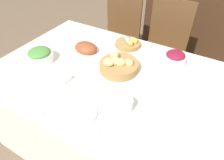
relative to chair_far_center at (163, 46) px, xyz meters
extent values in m
plane|color=brown|center=(0.00, -0.90, -0.51)|extent=(12.00, 12.00, 0.00)
cube|color=silver|center=(0.00, -0.90, -0.15)|extent=(1.78, 1.08, 0.73)
cylinder|color=brown|center=(-0.21, -0.26, -0.29)|extent=(0.03, 0.03, 0.44)
cylinder|color=brown|center=(0.18, -0.29, -0.29)|extent=(0.03, 0.03, 0.44)
cylinder|color=brown|center=(-0.19, 0.12, -0.29)|extent=(0.03, 0.03, 0.44)
cylinder|color=brown|center=(0.20, 0.10, -0.29)|extent=(0.03, 0.03, 0.44)
cube|color=brown|center=(-0.01, -0.08, -0.06)|extent=(0.45, 0.45, 0.02)
cube|color=brown|center=(0.01, 0.12, 0.20)|extent=(0.42, 0.04, 0.49)
cylinder|color=brown|center=(-0.72, -0.27, -0.29)|extent=(0.03, 0.03, 0.44)
cylinder|color=brown|center=(-0.34, -0.28, -0.29)|extent=(0.03, 0.03, 0.44)
cylinder|color=brown|center=(-0.71, 0.12, -0.29)|extent=(0.03, 0.03, 0.44)
cylinder|color=brown|center=(-0.32, 0.11, -0.29)|extent=(0.03, 0.03, 0.44)
cube|color=brown|center=(-0.52, -0.08, -0.06)|extent=(0.43, 0.43, 0.02)
cube|color=brown|center=(-0.52, 0.12, 0.20)|extent=(0.42, 0.03, 0.49)
cube|color=#3D2616|center=(0.09, 0.93, -0.02)|extent=(1.17, 0.44, 0.99)
cylinder|color=#9E7542|center=(-0.06, -0.83, 0.25)|extent=(0.26, 0.26, 0.06)
ellipsoid|color=tan|center=(-0.08, -0.84, 0.29)|extent=(0.07, 0.07, 0.04)
ellipsoid|color=tan|center=(-0.12, -0.87, 0.29)|extent=(0.10, 0.10, 0.06)
ellipsoid|color=tan|center=(-0.05, -0.83, 0.29)|extent=(0.09, 0.09, 0.06)
ellipsoid|color=tan|center=(-0.10, -0.88, 0.30)|extent=(0.08, 0.08, 0.04)
ellipsoid|color=tan|center=(0.01, -0.80, 0.28)|extent=(0.08, 0.07, 0.06)
ellipsoid|color=tan|center=(-0.08, -0.83, 0.29)|extent=(0.08, 0.08, 0.05)
ellipsoid|color=tan|center=(-0.11, -0.79, 0.30)|extent=(0.07, 0.07, 0.06)
cylinder|color=#9E7542|center=(-0.15, -0.51, 0.24)|extent=(0.20, 0.20, 0.03)
ellipsoid|color=#F29E4C|center=(-0.12, -0.49, 0.27)|extent=(0.04, 0.04, 0.05)
ellipsoid|color=#F29E4C|center=(-0.11, -0.55, 0.27)|extent=(0.04, 0.04, 0.05)
ellipsoid|color=#B27AD1|center=(-0.15, -0.51, 0.27)|extent=(0.04, 0.04, 0.05)
ellipsoid|color=#F4D151|center=(-0.10, -0.50, 0.27)|extent=(0.04, 0.04, 0.05)
ellipsoid|color=#7FCC7A|center=(-0.15, -0.53, 0.27)|extent=(0.04, 0.04, 0.05)
ellipsoid|color=#60B2E0|center=(-0.18, -0.49, 0.27)|extent=(0.03, 0.03, 0.04)
ellipsoid|color=white|center=(-0.39, -0.75, 0.22)|extent=(0.28, 0.20, 0.01)
ellipsoid|color=brown|center=(-0.39, -0.75, 0.25)|extent=(0.19, 0.14, 0.09)
cylinder|color=white|center=(0.24, -0.56, 0.25)|extent=(0.16, 0.16, 0.06)
ellipsoid|color=maroon|center=(0.24, -0.56, 0.29)|extent=(0.13, 0.13, 0.05)
cylinder|color=white|center=(-0.60, -1.02, 0.25)|extent=(0.19, 0.19, 0.06)
ellipsoid|color=#478438|center=(-0.60, -1.02, 0.29)|extent=(0.16, 0.16, 0.06)
cylinder|color=white|center=(-0.08, -1.29, 0.22)|extent=(0.24, 0.24, 0.01)
cube|color=#B7B7BC|center=(-0.23, -1.29, 0.22)|extent=(0.02, 0.20, 0.00)
cube|color=#B7B7BC|center=(0.07, -1.29, 0.22)|extent=(0.02, 0.20, 0.00)
cube|color=#B7B7BC|center=(0.10, -1.29, 0.22)|extent=(0.02, 0.20, 0.00)
cylinder|color=silver|center=(0.14, -1.12, 0.25)|extent=(0.08, 0.08, 0.07)
cube|color=white|center=(-0.33, -1.10, 0.23)|extent=(0.12, 0.08, 0.03)
camera|label=1|loc=(0.45, -1.79, 1.05)|focal=32.00mm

